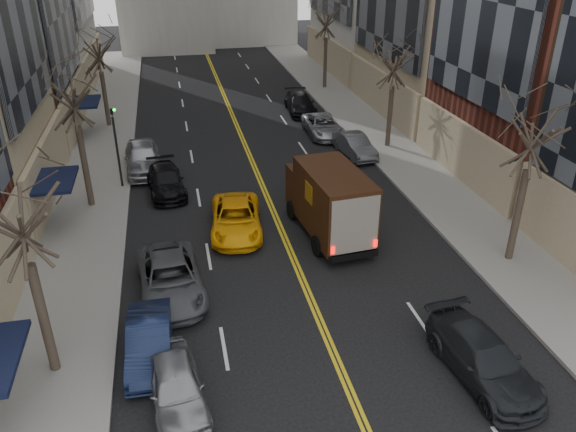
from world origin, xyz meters
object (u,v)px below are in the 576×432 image
at_px(observer_sedan, 483,359).
at_px(pedestrian, 334,229).
at_px(taxi, 236,218).
at_px(ups_truck, 329,201).

bearing_deg(observer_sedan, pedestrian, 98.65).
distance_m(observer_sedan, pedestrian, 9.04).
bearing_deg(taxi, ups_truck, -9.03).
bearing_deg(observer_sedan, ups_truck, 97.12).
bearing_deg(taxi, observer_sedan, -53.85).
relative_size(observer_sedan, taxi, 0.99).
height_order(ups_truck, observer_sedan, ups_truck).
bearing_deg(ups_truck, taxi, 159.25).
xyz_separation_m(observer_sedan, taxi, (-6.24, 10.91, -0.00)).
bearing_deg(pedestrian, taxi, 40.52).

